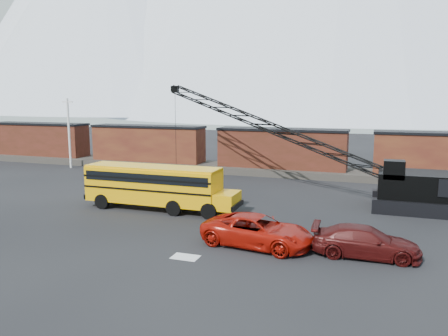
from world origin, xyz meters
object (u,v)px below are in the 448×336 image
object	(u,v)px
maroon_suv	(366,242)
crawler_crane	(268,127)
red_pickup	(258,231)
school_bus	(157,185)

from	to	relation	value
maroon_suv	crawler_crane	bearing A→B (deg)	28.80
red_pickup	maroon_suv	xyz separation A→B (m)	(5.65, 0.25, -0.07)
crawler_crane	maroon_suv	bearing A→B (deg)	-58.85
school_bus	red_pickup	xyz separation A→B (m)	(8.93, -5.27, -0.94)
school_bus	crawler_crane	bearing A→B (deg)	57.12
maroon_suv	school_bus	bearing A→B (deg)	68.65
school_bus	red_pickup	distance (m)	10.41
maroon_suv	crawler_crane	size ratio (longest dim) A/B	0.21
red_pickup	maroon_suv	distance (m)	5.65
school_bus	red_pickup	bearing A→B (deg)	-30.54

